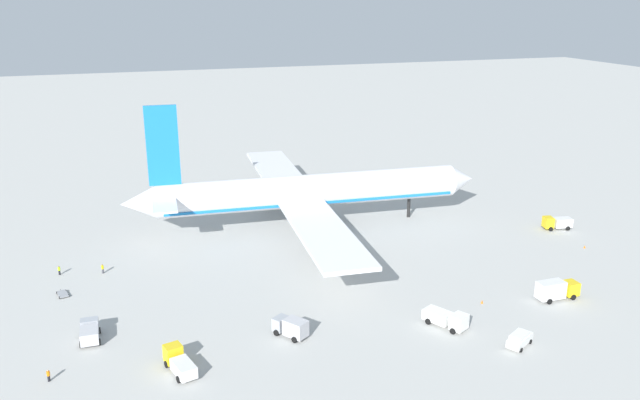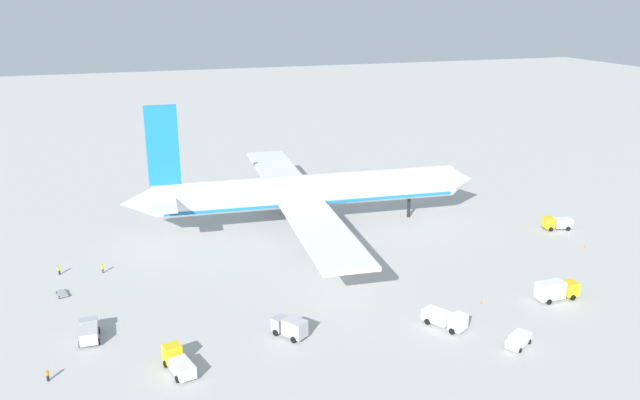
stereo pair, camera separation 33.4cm
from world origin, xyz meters
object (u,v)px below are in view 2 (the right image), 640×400
at_px(service_truck_1, 89,332).
at_px(service_truck_3, 557,223).
at_px(service_van, 519,339).
at_px(ground_worker_1, 102,268).
at_px(traffic_cone_0, 585,247).
at_px(baggage_cart_0, 62,294).
at_px(ground_worker_0, 59,270).
at_px(ground_worker_2, 48,375).
at_px(traffic_cone_1, 481,302).
at_px(airliner, 305,192).
at_px(service_truck_4, 178,362).
at_px(service_truck_5, 290,327).
at_px(service_truck_2, 556,290).
at_px(service_truck_0, 446,318).

bearing_deg(service_truck_1, service_truck_3, 10.61).
height_order(service_van, ground_worker_1, service_van).
bearing_deg(traffic_cone_0, baggage_cart_0, 174.02).
height_order(ground_worker_0, ground_worker_2, ground_worker_0).
height_order(service_truck_1, ground_worker_1, service_truck_1).
distance_m(ground_worker_1, traffic_cone_1, 63.20).
bearing_deg(service_truck_3, airliner, 159.50).
xyz_separation_m(service_truck_4, baggage_cart_0, (-15.03, 27.77, -1.07)).
xyz_separation_m(service_van, ground_worker_0, (-60.37, 44.63, -0.21)).
distance_m(service_truck_4, traffic_cone_0, 79.34).
bearing_deg(service_truck_5, service_truck_2, -2.74).
height_order(baggage_cart_0, traffic_cone_1, traffic_cone_1).
distance_m(service_truck_0, ground_worker_0, 64.95).
distance_m(service_truck_0, baggage_cart_0, 59.74).
height_order(airliner, service_truck_4, airliner).
height_order(ground_worker_1, ground_worker_2, ground_worker_1).
bearing_deg(traffic_cone_0, ground_worker_1, 169.09).
relative_size(service_truck_5, traffic_cone_0, 9.76).
xyz_separation_m(service_truck_1, service_truck_3, (89.74, 16.81, 0.10)).
xyz_separation_m(service_truck_4, ground_worker_0, (-15.90, 36.39, -0.52)).
bearing_deg(traffic_cone_1, ground_worker_1, 151.29).
bearing_deg(ground_worker_1, service_truck_0, -37.01).
xyz_separation_m(service_truck_2, service_truck_4, (-58.18, -1.95, -0.34)).
height_order(service_truck_0, traffic_cone_1, service_truck_0).
bearing_deg(traffic_cone_1, ground_worker_2, -178.64).
bearing_deg(service_truck_5, ground_worker_2, -177.99).
xyz_separation_m(baggage_cart_0, ground_worker_1, (6.15, 6.94, 0.58)).
bearing_deg(service_truck_3, traffic_cone_1, -143.32).
bearing_deg(service_truck_4, service_van, -10.49).
height_order(airliner, service_truck_5, airliner).
distance_m(service_truck_1, ground_worker_1, 23.10).
height_order(ground_worker_0, traffic_cone_0, ground_worker_0).
distance_m(service_truck_3, service_van, 50.40).
relative_size(service_truck_3, ground_worker_0, 3.70).
height_order(airliner, service_truck_2, airliner).
bearing_deg(service_truck_1, ground_worker_0, 101.72).
xyz_separation_m(ground_worker_1, traffic_cone_1, (55.42, -30.36, -0.57)).
distance_m(service_truck_0, service_truck_1, 49.90).
bearing_deg(ground_worker_0, service_truck_2, -24.93).
bearing_deg(ground_worker_0, traffic_cone_1, -27.16).
height_order(service_truck_5, service_van, service_truck_5).
bearing_deg(traffic_cone_1, service_truck_0, -152.05).
distance_m(service_truck_4, service_truck_5, 16.30).
distance_m(airliner, ground_worker_2, 64.04).
height_order(baggage_cart_0, ground_worker_1, ground_worker_1).
height_order(service_truck_2, service_van, service_truck_2).
distance_m(service_truck_4, ground_worker_0, 39.72).
xyz_separation_m(service_van, traffic_cone_0, (32.77, 26.35, -0.76)).
relative_size(service_van, traffic_cone_1, 8.71).
relative_size(service_truck_0, traffic_cone_0, 12.33).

